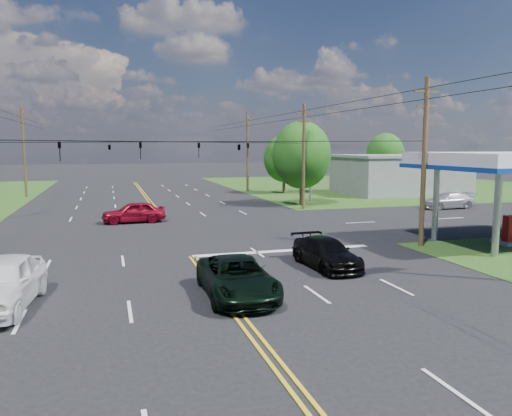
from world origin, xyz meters
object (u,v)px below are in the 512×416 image
object	(u,v)px
pole_se	(424,160)
tree_right_a	(302,155)
pole_ne	(304,155)
pole_left_far	(24,151)
tree_right_b	(284,159)
tree_far_r	(385,155)
suv_black	(326,253)
pickup_white	(1,283)
pickup_dkgreen	(237,278)
retail_ne	(399,175)
pole_right_far	(247,151)

from	to	relation	value
pole_se	tree_right_a	size ratio (longest dim) A/B	1.16
pole_ne	pole_left_far	bearing A→B (deg)	143.84
tree_right_b	tree_far_r	xyz separation A→B (m)	(17.50, 6.00, 0.33)
pole_ne	suv_black	bearing A→B (deg)	-109.14
suv_black	pickup_white	size ratio (longest dim) A/B	0.87
pickup_dkgreen	suv_black	world-z (taller)	pickup_dkgreen
pole_left_far	retail_ne	bearing A→B (deg)	-10.54
pole_se	pole_left_far	distance (m)	45.22
pole_right_far	suv_black	size ratio (longest dim) A/B	2.10
pole_ne	tree_right_a	bearing A→B (deg)	71.57
pole_left_far	tree_right_a	distance (m)	31.39
pole_left_far	pole_right_far	xyz separation A→B (m)	(26.00, 0.00, 0.00)
pole_left_far	suv_black	bearing A→B (deg)	-64.97
pole_right_far	pole_left_far	bearing A→B (deg)	180.00
tree_far_r	suv_black	bearing A→B (deg)	-123.95
pole_left_far	tree_right_b	world-z (taller)	pole_left_far
pickup_white	pole_left_far	bearing A→B (deg)	103.63
pickup_dkgreen	pole_se	bearing A→B (deg)	28.45
suv_black	pickup_white	xyz separation A→B (m)	(-13.50, -2.33, 0.24)
tree_far_r	pickup_dkgreen	bearing A→B (deg)	-126.45
pole_left_far	tree_right_a	size ratio (longest dim) A/B	1.22
retail_ne	pole_left_far	xyz separation A→B (m)	(-43.00, 8.00, 2.97)
pole_se	pole_right_far	bearing A→B (deg)	90.00
pole_se	pole_left_far	world-z (taller)	pole_left_far
pole_ne	pole_right_far	world-z (taller)	pole_right_far
tree_right_b	pole_left_far	bearing A→B (deg)	172.28
pole_se	pickup_white	distance (m)	21.84
tree_right_b	suv_black	bearing A→B (deg)	-106.69
tree_far_r	retail_ne	bearing A→B (deg)	-111.80
pole_se	pickup_white	world-z (taller)	pole_se
pole_se	tree_right_a	bearing A→B (deg)	87.27
retail_ne	suv_black	xyz separation A→B (m)	(-24.30, -32.04, -1.51)
pole_ne	suv_black	distance (m)	22.66
tree_right_b	pickup_white	size ratio (longest dim) A/B	1.30
pole_se	pole_right_far	size ratio (longest dim) A/B	0.95
tree_right_a	suv_black	size ratio (longest dim) A/B	1.72
tree_right_a	pickup_dkgreen	size ratio (longest dim) A/B	1.53
pole_right_far	pickup_dkgreen	xyz separation A→B (m)	(-12.50, -43.36, -4.42)
retail_ne	tree_right_a	xyz separation A→B (m)	(-16.00, -8.00, 2.67)
tree_right_a	pickup_white	size ratio (longest dim) A/B	1.50
pole_left_far	pickup_white	xyz separation A→B (m)	(5.20, -42.36, -4.24)
pole_left_far	suv_black	world-z (taller)	pole_left_far
pole_right_far	pole_ne	bearing A→B (deg)	-90.00
pole_se	pole_ne	bearing A→B (deg)	90.00
tree_far_r	pickup_white	world-z (taller)	tree_far_r
pole_se	pole_ne	world-z (taller)	same
tree_right_a	pole_se	bearing A→B (deg)	-92.73
tree_right_a	pickup_dkgreen	world-z (taller)	tree_right_a
retail_ne	tree_right_b	bearing A→B (deg)	163.50
pole_left_far	tree_far_r	distance (m)	47.05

